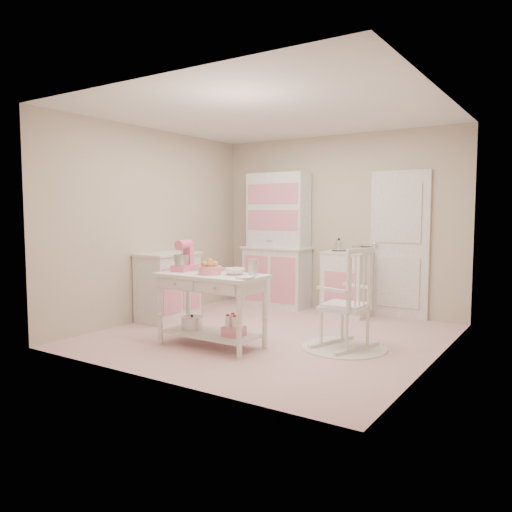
{
  "coord_description": "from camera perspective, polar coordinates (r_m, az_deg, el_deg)",
  "views": [
    {
      "loc": [
        3.06,
        -4.98,
        1.46
      ],
      "look_at": [
        -0.04,
        -0.25,
        0.97
      ],
      "focal_mm": 35.0,
      "sensor_mm": 36.0,
      "label": 1
    }
  ],
  "objects": [
    {
      "name": "stove",
      "position": [
        7.22,
        10.4,
        -3.08
      ],
      "size": [
        0.62,
        0.57,
        0.92
      ],
      "primitive_type": "cube",
      "color": "white",
      "rests_on": "ground"
    },
    {
      "name": "base_cabinet",
      "position": [
        6.91,
        -10.04,
        -3.44
      ],
      "size": [
        0.54,
        0.84,
        0.92
      ],
      "primitive_type": "cube",
      "color": "white",
      "rests_on": "ground"
    },
    {
      "name": "lace_rug",
      "position": [
        5.58,
        10.02,
        -10.25
      ],
      "size": [
        0.92,
        0.92,
        0.01
      ],
      "primitive_type": "cylinder",
      "color": "white",
      "rests_on": "ground"
    },
    {
      "name": "bread_basket",
      "position": [
        5.39,
        -5.31,
        -1.63
      ],
      "size": [
        0.25,
        0.25,
        0.09
      ],
      "primitive_type": "cylinder",
      "color": "pink",
      "rests_on": "work_table"
    },
    {
      "name": "hutch",
      "position": [
        7.75,
        2.4,
        1.85
      ],
      "size": [
        1.06,
        0.5,
        2.08
      ],
      "primitive_type": "cube",
      "color": "white",
      "rests_on": "ground"
    },
    {
      "name": "recipe_book",
      "position": [
        5.08,
        -2.0,
        -2.41
      ],
      "size": [
        0.2,
        0.24,
        0.02
      ],
      "primitive_type": "imported",
      "rotation": [
        0.0,
        0.0,
        0.26
      ],
      "color": "white",
      "rests_on": "work_table"
    },
    {
      "name": "cookie_tray",
      "position": [
        5.67,
        -5.21,
        -1.67
      ],
      "size": [
        0.34,
        0.24,
        0.02
      ],
      "primitive_type": "cube",
      "color": "silver",
      "rests_on": "work_table"
    },
    {
      "name": "stand_mixer",
      "position": [
        5.71,
        -8.34,
        -0.03
      ],
      "size": [
        0.23,
        0.3,
        0.34
      ],
      "primitive_type": "cube",
      "rotation": [
        0.0,
        0.0,
        0.12
      ],
      "color": "pink",
      "rests_on": "work_table"
    },
    {
      "name": "rocking_chair",
      "position": [
        5.46,
        10.11,
        -4.73
      ],
      "size": [
        0.68,
        0.83,
        1.1
      ],
      "primitive_type": "cube",
      "rotation": [
        0.0,
        0.0,
        -0.32
      ],
      "color": "white",
      "rests_on": "ground"
    },
    {
      "name": "mixing_bowl",
      "position": [
        5.35,
        -2.43,
        -1.77
      ],
      "size": [
        0.22,
        0.22,
        0.07
      ],
      "primitive_type": "imported",
      "color": "white",
      "rests_on": "work_table"
    },
    {
      "name": "room_shell",
      "position": [
        5.85,
        1.67,
        6.79
      ],
      "size": [
        3.84,
        3.84,
        2.62
      ],
      "color": "pink",
      "rests_on": "ground"
    },
    {
      "name": "metal_pitcher",
      "position": [
        5.3,
        -0.34,
        -1.27
      ],
      "size": [
        0.1,
        0.1,
        0.17
      ],
      "primitive_type": "cylinder",
      "color": "silver",
      "rests_on": "work_table"
    },
    {
      "name": "work_table",
      "position": [
        5.51,
        -5.11,
        -6.17
      ],
      "size": [
        1.2,
        0.6,
        0.8
      ],
      "primitive_type": "cube",
      "color": "white",
      "rests_on": "ground"
    },
    {
      "name": "door",
      "position": [
        7.19,
        16.06,
        1.26
      ],
      "size": [
        0.82,
        0.05,
        2.04
      ],
      "primitive_type": "cube",
      "color": "white",
      "rests_on": "ground"
    }
  ]
}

